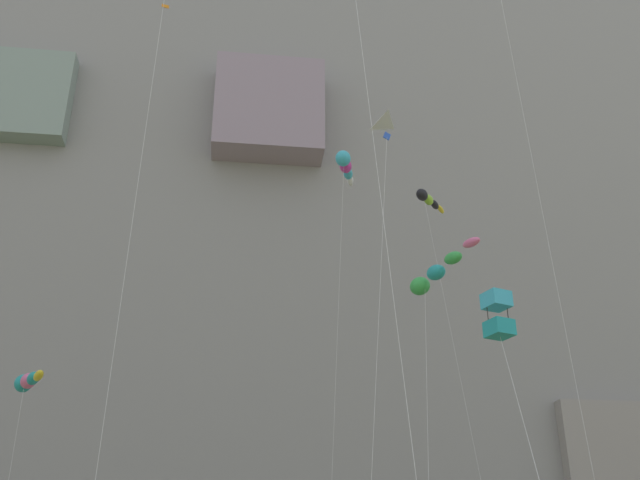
{
  "coord_description": "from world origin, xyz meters",
  "views": [
    {
      "loc": [
        -2.01,
        -5.37,
        1.99
      ],
      "look_at": [
        1.14,
        20.49,
        14.23
      ],
      "focal_mm": 41.92,
      "sensor_mm": 36.0,
      "label": 1
    }
  ],
  "objects_px": {
    "kite_windsock_upper_left": "(428,200)",
    "kite_windsock_upper_mid": "(28,381)",
    "kite_windsock_upper_right": "(345,166)",
    "kite_box_far_right": "(498,315)",
    "kite_delta_high_left": "(393,151)",
    "kite_windsock_mid_center": "(435,274)"
  },
  "relations": [
    {
      "from": "kite_windsock_upper_left",
      "to": "kite_windsock_upper_right",
      "type": "bearing_deg",
      "value": -159.51
    },
    {
      "from": "kite_windsock_upper_mid",
      "to": "kite_delta_high_left",
      "type": "bearing_deg",
      "value": -39.61
    },
    {
      "from": "kite_delta_high_left",
      "to": "kite_windsock_upper_right",
      "type": "bearing_deg",
      "value": 90.74
    },
    {
      "from": "kite_windsock_upper_right",
      "to": "kite_windsock_upper_mid",
      "type": "bearing_deg",
      "value": 172.12
    },
    {
      "from": "kite_windsock_upper_left",
      "to": "kite_windsock_upper_mid",
      "type": "bearing_deg",
      "value": 179.35
    },
    {
      "from": "kite_windsock_upper_right",
      "to": "kite_windsock_upper_mid",
      "type": "distance_m",
      "value": 22.13
    },
    {
      "from": "kite_box_far_right",
      "to": "kite_windsock_upper_mid",
      "type": "bearing_deg",
      "value": 128.19
    },
    {
      "from": "kite_windsock_upper_right",
      "to": "kite_windsock_upper_left",
      "type": "height_order",
      "value": "kite_windsock_upper_right"
    },
    {
      "from": "kite_windsock_mid_center",
      "to": "kite_windsock_upper_left",
      "type": "bearing_deg",
      "value": 74.07
    },
    {
      "from": "kite_box_far_right",
      "to": "kite_windsock_upper_left",
      "type": "bearing_deg",
      "value": 77.85
    },
    {
      "from": "kite_windsock_upper_left",
      "to": "kite_windsock_upper_mid",
      "type": "height_order",
      "value": "kite_windsock_upper_left"
    },
    {
      "from": "kite_windsock_upper_right",
      "to": "kite_windsock_upper_left",
      "type": "bearing_deg",
      "value": 20.49
    },
    {
      "from": "kite_windsock_upper_mid",
      "to": "kite_windsock_upper_right",
      "type": "bearing_deg",
      "value": -7.88
    },
    {
      "from": "kite_windsock_upper_right",
      "to": "kite_windsock_upper_mid",
      "type": "height_order",
      "value": "kite_windsock_upper_right"
    },
    {
      "from": "kite_windsock_upper_right",
      "to": "kite_windsock_upper_left",
      "type": "relative_size",
      "value": 1.04
    },
    {
      "from": "kite_windsock_mid_center",
      "to": "kite_windsock_upper_mid",
      "type": "distance_m",
      "value": 23.02
    },
    {
      "from": "kite_delta_high_left",
      "to": "kite_windsock_mid_center",
      "type": "relative_size",
      "value": 1.28
    },
    {
      "from": "kite_windsock_upper_left",
      "to": "kite_windsock_upper_mid",
      "type": "xyz_separation_m",
      "value": [
        -23.13,
        0.26,
        -12.58
      ]
    },
    {
      "from": "kite_windsock_upper_mid",
      "to": "kite_box_far_right",
      "type": "bearing_deg",
      "value": -51.81
    },
    {
      "from": "kite_windsock_upper_left",
      "to": "kite_windsock_upper_mid",
      "type": "distance_m",
      "value": 26.33
    },
    {
      "from": "kite_delta_high_left",
      "to": "kite_windsock_mid_center",
      "type": "height_order",
      "value": "kite_delta_high_left"
    },
    {
      "from": "kite_delta_high_left",
      "to": "kite_windsock_upper_mid",
      "type": "bearing_deg",
      "value": 140.39
    }
  ]
}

